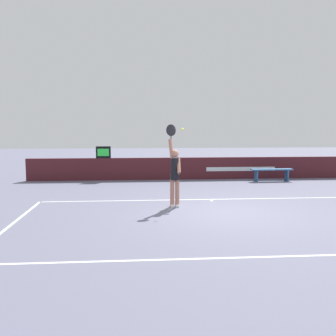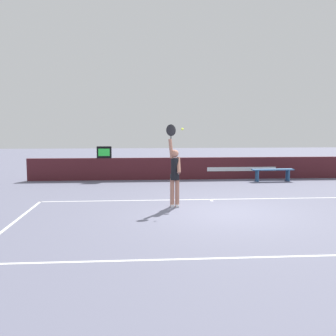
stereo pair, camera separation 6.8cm
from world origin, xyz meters
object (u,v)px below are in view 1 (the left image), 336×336
tennis_player (175,173)px  tennis_ball (182,129)px  courtside_bench_near (272,172)px  speed_display (103,152)px

tennis_player → tennis_ball: 1.30m
tennis_player → courtside_bench_near: size_ratio=1.34×
speed_display → tennis_player: tennis_player is taller
tennis_player → tennis_ball: (0.22, -0.06, 1.28)m
speed_display → tennis_player: bearing=-66.1°
speed_display → courtside_bench_near: size_ratio=0.35×
tennis_ball → courtside_bench_near: size_ratio=0.04×
courtside_bench_near → speed_display: bearing=173.4°
speed_display → courtside_bench_near: bearing=-6.6°
tennis_ball → courtside_bench_near: bearing=48.2°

